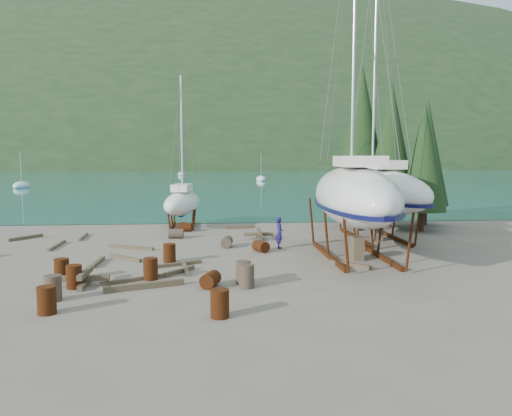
{
  "coord_description": "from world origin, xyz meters",
  "views": [
    {
      "loc": [
        0.28,
        -21.67,
        4.92
      ],
      "look_at": [
        2.39,
        3.0,
        2.37
      ],
      "focal_mm": 35.0,
      "sensor_mm": 36.0,
      "label": 1
    }
  ],
  "objects": [
    {
      "name": "cypress_far_right",
      "position": [
        15.5,
        13.0,
        5.21
      ],
      "size": [
        3.24,
        3.24,
        9.0
      ],
      "color": "black",
      "rests_on": "ground"
    },
    {
      "name": "drum_17",
      "position": [
        1.49,
        -3.32,
        0.44
      ],
      "size": [
        0.58,
        0.58,
        0.88
      ],
      "primitive_type": "cylinder",
      "color": "#2D2823",
      "rests_on": "ground"
    },
    {
      "name": "timber_5",
      "position": [
        -1.0,
        0.05,
        0.08
      ],
      "size": [
        0.52,
        2.89,
        0.16
      ],
      "primitive_type": "cube",
      "rotation": [
        0.0,
        0.0,
        0.12
      ],
      "color": "brown",
      "rests_on": "ground"
    },
    {
      "name": "cypress_mid_right",
      "position": [
        14.0,
        10.0,
        4.92
      ],
      "size": [
        3.06,
        3.06,
        8.5
      ],
      "color": "black",
      "rests_on": "ground"
    },
    {
      "name": "cypress_back_left",
      "position": [
        11.0,
        14.0,
        6.66
      ],
      "size": [
        4.14,
        4.14,
        11.5
      ],
      "color": "black",
      "rests_on": "ground"
    },
    {
      "name": "drum_0",
      "position": [
        -5.79,
        -1.56,
        0.44
      ],
      "size": [
        0.58,
        0.58,
        0.88
      ],
      "primitive_type": "cylinder",
      "color": "#4F220D",
      "rests_on": "ground"
    },
    {
      "name": "drum_13",
      "position": [
        -4.97,
        -2.82,
        0.44
      ],
      "size": [
        0.58,
        0.58,
        0.88
      ],
      "primitive_type": "cylinder",
      "color": "#4F220D",
      "rests_on": "ground"
    },
    {
      "name": "drum_7",
      "position": [
        0.44,
        -6.74,
        0.44
      ],
      "size": [
        0.58,
        0.58,
        0.88
      ],
      "primitive_type": "cylinder",
      "color": "#4F220D",
      "rests_on": "ground"
    },
    {
      "name": "timber_7",
      "position": [
        -1.21,
        -0.73,
        0.09
      ],
      "size": [
        1.24,
        1.51,
        0.17
      ],
      "primitive_type": "cube",
      "rotation": [
        0.0,
        0.0,
        2.48
      ],
      "color": "brown",
      "rests_on": "ground"
    },
    {
      "name": "moored_boat_mid",
      "position": [
        10.0,
        80.0,
        0.39
      ],
      "size": [
        2.0,
        5.0,
        6.05
      ],
      "color": "white",
      "rests_on": "ground"
    },
    {
      "name": "timber_0",
      "position": [
        -7.63,
        9.05,
        0.07
      ],
      "size": [
        0.32,
        2.51,
        0.14
      ],
      "primitive_type": "cube",
      "rotation": [
        0.0,
        0.0,
        0.07
      ],
      "color": "brown",
      "rests_on": "ground"
    },
    {
      "name": "far_house_left",
      "position": [
        -60.0,
        190.0,
        2.92
      ],
      "size": [
        6.6,
        5.6,
        5.6
      ],
      "color": "beige",
      "rests_on": "ground"
    },
    {
      "name": "moored_boat_left",
      "position": [
        -30.0,
        60.0,
        0.39
      ],
      "size": [
        2.0,
        5.0,
        6.05
      ],
      "color": "white",
      "rests_on": "ground"
    },
    {
      "name": "timber_16",
      "position": [
        -2.32,
        -3.14,
        0.11
      ],
      "size": [
        2.89,
        1.23,
        0.23
      ],
      "primitive_type": "cube",
      "rotation": [
        0.0,
        0.0,
        1.92
      ],
      "color": "brown",
      "rests_on": "ground"
    },
    {
      "name": "cypress_near_right",
      "position": [
        12.5,
        12.0,
        5.79
      ],
      "size": [
        3.6,
        3.6,
        10.0
      ],
      "color": "black",
      "rests_on": "ground"
    },
    {
      "name": "drum_9",
      "position": [
        -2.0,
        8.46,
        0.29
      ],
      "size": [
        0.91,
        0.62,
        0.58
      ],
      "primitive_type": "cylinder",
      "rotation": [
        1.57,
        0.0,
        1.52
      ],
      "color": "#2D2823",
      "rests_on": "ground"
    },
    {
      "name": "timber_4",
      "position": [
        -5.07,
        1.46,
        0.09
      ],
      "size": [
        0.21,
        2.03,
        0.17
      ],
      "primitive_type": "cube",
      "rotation": [
        0.0,
        0.0,
        3.12
      ],
      "color": "brown",
      "rests_on": "ground"
    },
    {
      "name": "timber_pile_aft",
      "position": [
        2.96,
        7.69,
        0.3
      ],
      "size": [
        1.8,
        1.8,
        0.6
      ],
      "color": "brown",
      "rests_on": "ground"
    },
    {
      "name": "timber_10",
      "position": [
        -4.16,
        5.15,
        0.08
      ],
      "size": [
        2.55,
        1.3,
        0.16
      ],
      "primitive_type": "cube",
      "rotation": [
        0.0,
        0.0,
        1.14
      ],
      "color": "brown",
      "rests_on": "ground"
    },
    {
      "name": "timber_11",
      "position": [
        -1.38,
        0.72,
        0.08
      ],
      "size": [
        2.17,
        1.15,
        0.15
      ],
      "primitive_type": "cube",
      "rotation": [
        0.0,
        0.0,
        2.02
      ],
      "color": "brown",
      "rests_on": "ground"
    },
    {
      "name": "large_sailboat_near",
      "position": [
        7.11,
        1.98,
        3.08
      ],
      "size": [
        4.78,
        12.47,
        19.16
      ],
      "rotation": [
        0.0,
        0.0,
        -0.1
      ],
      "color": "white",
      "rests_on": "ground"
    },
    {
      "name": "drum_6",
      "position": [
        2.7,
        3.72,
        0.29
      ],
      "size": [
        0.91,
        1.05,
        0.58
      ],
      "primitive_type": "cylinder",
      "rotation": [
        1.57,
        0.0,
        0.46
      ],
      "color": "#4F220D",
      "rests_on": "ground"
    },
    {
      "name": "moored_boat_far",
      "position": [
        -8.0,
        110.0,
        0.39
      ],
      "size": [
        2.0,
        5.0,
        6.05
      ],
      "color": "white",
      "rests_on": "ground"
    },
    {
      "name": "drum_4",
      "position": [
        -1.62,
        11.23,
        0.29
      ],
      "size": [
        0.96,
        0.72,
        0.58
      ],
      "primitive_type": "cylinder",
      "rotation": [
        1.57,
        0.0,
        1.4
      ],
      "color": "#4F220D",
      "rests_on": "ground"
    },
    {
      "name": "drum_14",
      "position": [
        -1.8,
        1.53,
        0.44
      ],
      "size": [
        0.58,
        0.58,
        0.88
      ],
      "primitive_type": "cylinder",
      "color": "#4F220D",
      "rests_on": "ground"
    },
    {
      "name": "timber_12",
      "position": [
        -3.99,
        2.3,
        0.08
      ],
      "size": [
        1.82,
        1.62,
        0.17
      ],
      "primitive_type": "cube",
      "rotation": [
        0.0,
        0.0,
        0.85
      ],
      "color": "brown",
      "rests_on": "ground"
    },
    {
      "name": "large_sailboat_far",
      "position": [
        9.88,
        7.29,
        2.93
      ],
      "size": [
        4.93,
        11.69,
        17.92
      ],
      "rotation": [
        0.0,
        0.0,
        0.15
      ],
      "color": "white",
      "rests_on": "ground"
    },
    {
      "name": "drum_5",
      "position": [
        1.41,
        -2.66,
        0.44
      ],
      "size": [
        0.58,
        0.58,
        0.88
      ],
      "primitive_type": "cylinder",
      "color": "#2D2823",
      "rests_on": "ground"
    },
    {
      "name": "timber_1",
      "position": [
        6.34,
        -0.15,
        0.1
      ],
      "size": [
        1.62,
        1.54,
        0.19
      ],
      "primitive_type": "cube",
      "rotation": [
        0.0,
        0.0,
        0.81
      ],
      "color": "brown",
      "rests_on": "ground"
    },
    {
      "name": "worker",
      "position": [
        3.79,
        4.65,
        0.85
      ],
      "size": [
        0.44,
        0.64,
        1.71
      ],
      "primitive_type": "imported",
      "rotation": [
        0.0,
        0.0,
        1.61
      ],
      "color": "#1A1250",
      "rests_on": "ground"
    },
    {
      "name": "far_hill",
      "position": [
        0.0,
        320.0,
        0.0
      ],
      "size": [
        800.0,
        360.0,
        110.0
      ],
      "primitive_type": "ellipsoid",
      "color": "#1C3118",
      "rests_on": "ground"
    },
    {
      "name": "drum_11",
      "position": [
        0.99,
        5.25,
        0.29
      ],
      "size": [
        0.7,
        0.95,
        0.58
      ],
      "primitive_type": "cylinder",
      "rotation": [
        1.57,
        0.0,
        3.0
      ],
      "color": "#2D2823",
      "rests_on": "ground"
    },
    {
      "name": "ground",
      "position": [
        0.0,
        0.0,
        0.0
      ],
      "size": [
        600.0,
        600.0,
        0.0
      ],
      "primitive_type": "plane",
      "color": "#61564D",
      "rests_on": "ground"
    },
    {
      "name": "timber_15",
      "position": [
        -8.3,
        6.15,
        0.07
      ],
      "size": [
        0.17,
        2.93,
        0.15
      ],
      "primitive_type": "cube",
      "rotation": [
        0.0,
        0.0,
        0.01
      ],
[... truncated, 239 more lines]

